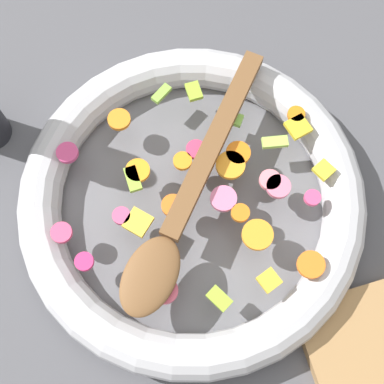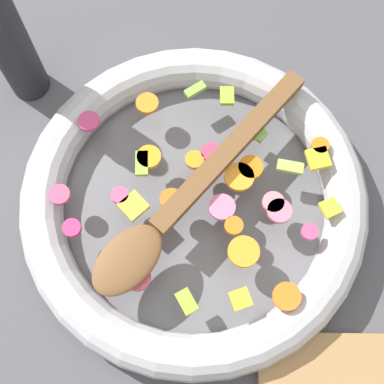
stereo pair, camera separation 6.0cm
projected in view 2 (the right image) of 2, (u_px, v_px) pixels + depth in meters
The scene contains 5 objects.
ground_plane at pixel (192, 206), 0.65m from camera, with size 4.00×4.00×0.00m, color #4C4C51.
skillet at pixel (192, 200), 0.63m from camera, with size 0.41×0.41×0.05m.
chopped_vegetables at pixel (208, 193), 0.60m from camera, with size 0.33×0.28×0.01m.
wooden_spoon at pixel (180, 201), 0.58m from camera, with size 0.25×0.28×0.01m.
pepper_mill at pixel (5, 40), 0.61m from camera, with size 0.05×0.05×0.21m.
Camera 2 is at (-0.00, 0.20, 0.61)m, focal length 50.00 mm.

